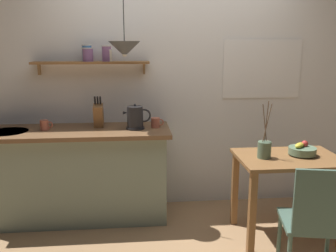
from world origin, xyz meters
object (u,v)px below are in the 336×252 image
at_px(dining_table, 288,172).
at_px(electric_kettle, 135,118).
at_px(dining_chair_near, 316,219).
at_px(twig_vase, 264,149).
at_px(coffee_mug_by_sink, 45,125).
at_px(fruit_bowl, 302,150).
at_px(pendant_lamp, 124,49).
at_px(knife_block, 98,115).
at_px(coffee_mug_spare, 156,123).

bearing_deg(dining_table, electric_kettle, 159.80).
height_order(dining_chair_near, twig_vase, twig_vase).
xyz_separation_m(twig_vase, coffee_mug_by_sink, (-1.96, 0.54, 0.13)).
height_order(electric_kettle, coffee_mug_by_sink, electric_kettle).
bearing_deg(coffee_mug_by_sink, dining_chair_near, -29.42).
distance_m(fruit_bowl, pendant_lamp, 1.84).
relative_size(dining_chair_near, knife_block, 2.94).
height_order(electric_kettle, pendant_lamp, pendant_lamp).
distance_m(dining_table, coffee_mug_spare, 1.31).
bearing_deg(coffee_mug_spare, twig_vase, -31.53).
bearing_deg(twig_vase, coffee_mug_spare, 148.47).
xyz_separation_m(twig_vase, coffee_mug_spare, (-0.90, 0.56, 0.13)).
distance_m(dining_table, coffee_mug_by_sink, 2.29).
relative_size(electric_kettle, knife_block, 0.86).
relative_size(electric_kettle, coffee_mug_by_sink, 2.22).
bearing_deg(coffee_mug_spare, electric_kettle, -166.05).
relative_size(coffee_mug_spare, pendant_lamp, 0.19).
distance_m(dining_chair_near, electric_kettle, 1.80).
bearing_deg(pendant_lamp, twig_vase, -22.08).
xyz_separation_m(knife_block, coffee_mug_spare, (0.56, -0.05, -0.08)).
relative_size(dining_table, fruit_bowl, 3.73).
bearing_deg(coffee_mug_spare, coffee_mug_by_sink, -179.31).
xyz_separation_m(electric_kettle, coffee_mug_by_sink, (-0.86, 0.04, -0.06)).
relative_size(dining_table, knife_block, 2.89).
xyz_separation_m(fruit_bowl, electric_kettle, (-1.46, 0.46, 0.23)).
xyz_separation_m(fruit_bowl, coffee_mug_spare, (-1.27, 0.51, 0.16)).
distance_m(dining_chair_near, coffee_mug_by_sink, 2.49).
height_order(twig_vase, knife_block, twig_vase).
height_order(twig_vase, coffee_mug_by_sink, twig_vase).
xyz_separation_m(dining_chair_near, fruit_bowl, (0.20, 0.70, 0.30)).
xyz_separation_m(dining_table, coffee_mug_spare, (-1.14, 0.54, 0.36)).
bearing_deg(dining_chair_near, knife_block, 142.15).
distance_m(dining_chair_near, pendant_lamp, 2.12).
bearing_deg(electric_kettle, twig_vase, -24.64).
bearing_deg(electric_kettle, pendant_lamp, -165.37).
bearing_deg(fruit_bowl, pendant_lamp, 164.14).
height_order(electric_kettle, knife_block, knife_block).
height_order(fruit_bowl, coffee_mug_spare, coffee_mug_spare).
bearing_deg(dining_chair_near, dining_table, 84.20).
bearing_deg(dining_chair_near, electric_kettle, 137.43).
bearing_deg(coffee_mug_by_sink, pendant_lamp, -4.39).
bearing_deg(coffee_mug_by_sink, coffee_mug_spare, 0.69).
bearing_deg(twig_vase, dining_chair_near, -76.01).
relative_size(electric_kettle, coffee_mug_spare, 2.12).
relative_size(fruit_bowl, coffee_mug_by_sink, 2.00).
xyz_separation_m(fruit_bowl, twig_vase, (-0.36, -0.04, 0.03)).
distance_m(coffee_mug_spare, pendant_lamp, 0.77).
bearing_deg(dining_table, knife_block, 160.77).
height_order(dining_chair_near, electric_kettle, electric_kettle).
xyz_separation_m(knife_block, coffee_mug_by_sink, (-0.50, -0.06, -0.07)).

